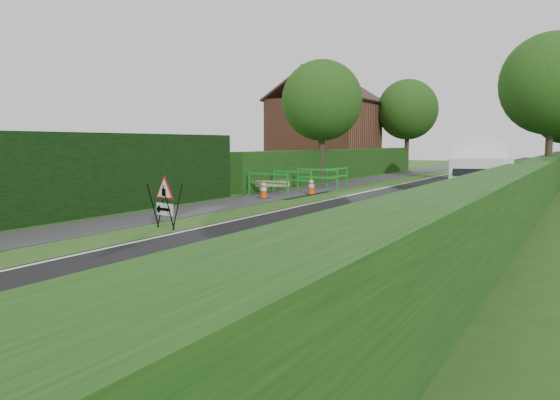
% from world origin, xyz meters
% --- Properties ---
extents(ground, '(120.00, 120.00, 0.00)m').
position_xyz_m(ground, '(0.00, 0.00, 0.00)').
color(ground, '#294B15').
rests_on(ground, ground).
extents(road_surface, '(6.00, 90.00, 0.02)m').
position_xyz_m(road_surface, '(2.50, 35.00, 0.00)').
color(road_surface, black).
rests_on(road_surface, ground).
extents(footpath, '(2.00, 90.00, 0.02)m').
position_xyz_m(footpath, '(-3.00, 35.00, 0.01)').
color(footpath, '#2D2D30').
rests_on(footpath, ground).
extents(hedge_west_near, '(1.10, 18.00, 2.50)m').
position_xyz_m(hedge_west_near, '(-5.00, 0.00, 0.00)').
color(hedge_west_near, black).
rests_on(hedge_west_near, ground).
extents(hedge_west_far, '(1.00, 24.00, 1.80)m').
position_xyz_m(hedge_west_far, '(-5.00, 22.00, 0.00)').
color(hedge_west_far, '#14380F').
rests_on(hedge_west_far, ground).
extents(hedge_east, '(1.20, 50.00, 1.50)m').
position_xyz_m(hedge_east, '(6.50, 16.00, 0.00)').
color(hedge_east, '#14380F').
rests_on(hedge_east, ground).
extents(house_west, '(7.50, 7.40, 7.88)m').
position_xyz_m(house_west, '(-10.00, 30.00, 2.90)').
color(house_west, brown).
rests_on(house_west, ground).
extents(tree_nw, '(4.40, 4.40, 6.70)m').
position_xyz_m(tree_nw, '(-4.60, 18.00, 4.48)').
color(tree_nw, '#2D2116').
rests_on(tree_nw, ground).
extents(tree_ne, '(5.20, 5.20, 7.79)m').
position_xyz_m(tree_ne, '(6.40, 22.00, 5.17)').
color(tree_ne, '#2D2116').
rests_on(tree_ne, ground).
extents(tree_fw, '(4.80, 4.80, 7.24)m').
position_xyz_m(tree_fw, '(-4.60, 34.00, 4.83)').
color(tree_fw, '#2D2116').
rests_on(tree_fw, ground).
extents(triangle_sign, '(0.91, 0.91, 1.15)m').
position_xyz_m(triangle_sign, '(-1.08, 1.20, 0.80)').
color(triangle_sign, black).
rests_on(triangle_sign, ground).
extents(works_van, '(3.07, 5.63, 2.43)m').
position_xyz_m(works_van, '(4.50, 13.01, 1.29)').
color(works_van, silver).
rests_on(works_van, ground).
extents(traffic_cone_0, '(0.38, 0.38, 0.79)m').
position_xyz_m(traffic_cone_0, '(4.98, 11.38, 0.39)').
color(traffic_cone_0, black).
rests_on(traffic_cone_0, ground).
extents(traffic_cone_1, '(0.38, 0.38, 0.79)m').
position_xyz_m(traffic_cone_1, '(5.38, 12.86, 0.39)').
color(traffic_cone_1, black).
rests_on(traffic_cone_1, ground).
extents(traffic_cone_2, '(0.38, 0.38, 0.79)m').
position_xyz_m(traffic_cone_2, '(4.74, 16.22, 0.39)').
color(traffic_cone_2, black).
rests_on(traffic_cone_2, ground).
extents(traffic_cone_3, '(0.38, 0.38, 0.79)m').
position_xyz_m(traffic_cone_3, '(-2.89, 9.04, 0.39)').
color(traffic_cone_3, black).
rests_on(traffic_cone_3, ground).
extents(traffic_cone_4, '(0.38, 0.38, 0.79)m').
position_xyz_m(traffic_cone_4, '(-1.97, 11.43, 0.39)').
color(traffic_cone_4, black).
rests_on(traffic_cone_4, ground).
extents(ped_barrier_0, '(2.09, 0.59, 1.00)m').
position_xyz_m(ped_barrier_0, '(-3.24, 9.95, 0.63)').
color(ped_barrier_0, '#198927').
rests_on(ped_barrier_0, ground).
extents(ped_barrier_1, '(2.08, 0.54, 1.00)m').
position_xyz_m(ped_barrier_1, '(-3.23, 12.05, 0.63)').
color(ped_barrier_1, '#198927').
rests_on(ped_barrier_1, ground).
extents(ped_barrier_2, '(2.08, 0.53, 1.00)m').
position_xyz_m(ped_barrier_2, '(-3.00, 14.17, 0.63)').
color(ped_barrier_2, '#198927').
rests_on(ped_barrier_2, ground).
extents(ped_barrier_3, '(0.56, 2.08, 1.00)m').
position_xyz_m(ped_barrier_3, '(-2.55, 15.48, 0.63)').
color(ped_barrier_3, '#198927').
rests_on(ped_barrier_3, ground).
extents(redwhite_plank, '(1.45, 0.48, 0.25)m').
position_xyz_m(redwhite_plank, '(-3.53, 10.82, 0.00)').
color(redwhite_plank, red).
rests_on(redwhite_plank, ground).
extents(hatchback_car, '(2.14, 3.74, 1.20)m').
position_xyz_m(hatchback_car, '(2.27, 25.89, 0.60)').
color(hatchback_car, white).
rests_on(hatchback_car, ground).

